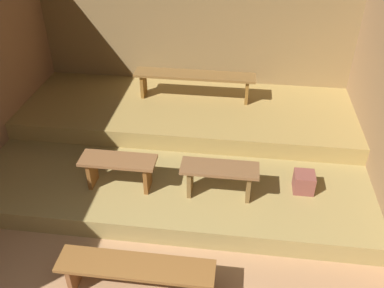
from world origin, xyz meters
name	(u,v)px	position (x,y,z in m)	size (l,w,h in m)	color
ground	(172,201)	(0.00, 2.51, -0.04)	(5.94, 5.83, 0.08)	#9D734E
wall_back	(195,35)	(0.00, 5.06, 1.33)	(5.94, 0.06, 2.65)	olive
platform_lower	(181,153)	(0.00, 3.36, 0.13)	(5.14, 3.33, 0.26)	olive
platform_middle	(188,112)	(0.00, 4.12, 0.40)	(5.14, 1.82, 0.26)	olive
bench_floor_center	(136,271)	(-0.10, 1.04, 0.33)	(1.58, 0.34, 0.42)	brown
bench_lower_left	(119,166)	(-0.63, 2.38, 0.57)	(0.94, 0.34, 0.42)	brown
bench_lower_right	(219,175)	(0.63, 2.38, 0.57)	(0.94, 0.34, 0.42)	brown
bench_middle_center	(195,79)	(0.08, 4.37, 0.87)	(1.90, 0.34, 0.42)	brown
wooden_crate_lower	(304,182)	(1.67, 2.60, 0.39)	(0.25, 0.25, 0.25)	brown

